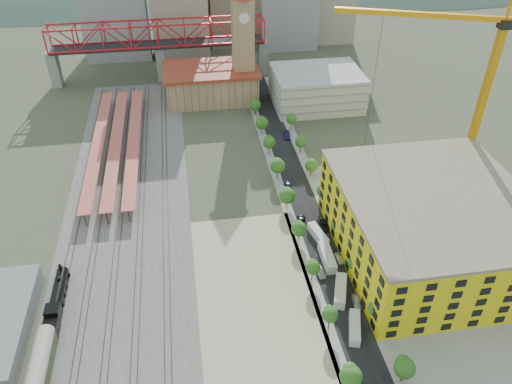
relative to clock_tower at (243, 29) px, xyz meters
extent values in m
plane|color=#474C38|center=(-8.00, -79.99, -28.70)|extent=(400.00, 400.00, 0.00)
cube|color=#605E59|center=(-44.00, -62.49, -28.67)|extent=(36.00, 165.00, 0.06)
cube|color=tan|center=(-12.00, -111.49, -28.67)|extent=(28.00, 67.00, 0.06)
cube|color=black|center=(8.00, -64.99, -28.67)|extent=(12.00, 170.00, 0.06)
cube|color=gray|center=(2.50, -64.99, -28.68)|extent=(3.00, 170.00, 0.04)
cube|color=gray|center=(13.50, -64.99, -28.68)|extent=(3.00, 170.00, 0.04)
cube|color=gray|center=(37.00, -99.99, -28.67)|extent=(50.00, 90.00, 0.06)
cube|color=#382B23|center=(-58.72, -62.49, -28.55)|extent=(0.12, 160.00, 0.18)
cube|color=#382B23|center=(-57.28, -62.49, -28.55)|extent=(0.12, 160.00, 0.18)
cube|color=#382B23|center=(-52.72, -62.49, -28.55)|extent=(0.12, 160.00, 0.18)
cube|color=#382B23|center=(-51.28, -62.49, -28.55)|extent=(0.12, 160.00, 0.18)
cube|color=#382B23|center=(-46.72, -62.49, -28.55)|extent=(0.12, 160.00, 0.18)
cube|color=#382B23|center=(-45.28, -62.49, -28.55)|extent=(0.12, 160.00, 0.18)
cube|color=#382B23|center=(-40.72, -62.49, -28.55)|extent=(0.12, 160.00, 0.18)
cube|color=#382B23|center=(-39.28, -62.49, -28.55)|extent=(0.12, 160.00, 0.18)
cube|color=#382B23|center=(-33.72, -62.49, -28.55)|extent=(0.12, 160.00, 0.18)
cube|color=#382B23|center=(-32.28, -62.49, -28.55)|extent=(0.12, 160.00, 0.18)
cube|color=#D05950|center=(-55.00, -34.99, -24.70)|extent=(4.00, 80.00, 0.25)
cylinder|color=black|center=(-55.00, -34.99, -26.70)|extent=(0.24, 0.24, 4.00)
cube|color=#D05950|center=(-49.00, -34.99, -24.70)|extent=(4.00, 80.00, 0.25)
cylinder|color=black|center=(-49.00, -34.99, -26.70)|extent=(0.24, 0.24, 4.00)
cube|color=#D05950|center=(-43.00, -34.99, -24.70)|extent=(4.00, 80.00, 0.25)
cylinder|color=black|center=(-43.00, -34.99, -26.70)|extent=(0.24, 0.24, 4.00)
cube|color=tan|center=(-13.00, 2.01, -22.70)|extent=(36.00, 22.00, 12.00)
cube|color=maroon|center=(-13.00, 2.01, -16.20)|extent=(38.00, 24.00, 1.20)
cube|color=tan|center=(0.00, 0.01, -8.70)|extent=(8.00, 8.00, 40.00)
cylinder|color=white|center=(0.00, -4.09, 5.30)|extent=(4.00, 0.30, 4.00)
cube|color=silver|center=(28.00, -9.99, -21.70)|extent=(34.00, 26.00, 14.00)
cube|color=gray|center=(-78.00, 25.01, -21.20)|extent=(4.00, 6.00, 15.00)
cube|color=gray|center=(12.00, 25.01, -21.20)|extent=(4.00, 6.00, 15.00)
cube|color=gray|center=(-33.00, 25.01, -21.20)|extent=(4.00, 6.00, 15.00)
cube|color=black|center=(-33.00, 25.01, -13.20)|extent=(90.00, 9.00, 1.00)
cube|color=yellow|center=(34.00, -99.99, -19.70)|extent=(44.00, 50.00, 18.00)
cube|color=gray|center=(34.00, -99.99, -10.30)|extent=(44.60, 50.60, 0.80)
cube|color=#9EA0A3|center=(-53.00, 60.01, -9.70)|extent=(30.00, 25.00, 38.00)
cube|color=#B2A58C|center=(-23.00, 55.01, -2.70)|extent=(26.00, 22.00, 52.00)
cube|color=gray|center=(4.00, 70.01, -13.70)|extent=(24.00, 24.00, 30.00)
cube|color=brown|center=(-10.00, 80.01, -15.70)|extent=(20.00, 20.00, 26.00)
ellipsoid|color=#4C6B59|center=(-88.00, 180.01, -96.70)|extent=(396.00, 216.00, 180.00)
ellipsoid|color=#4C6B59|center=(32.00, 180.01, -120.70)|extent=(484.00, 264.00, 220.00)
ellipsoid|color=#4C6B59|center=(152.00, 180.01, -98.70)|extent=(418.00, 228.00, 190.00)
cylinder|color=black|center=(-58.00, -101.26, -26.04)|extent=(2.77, 13.28, 2.77)
cube|color=black|center=(-58.00, -108.45, -25.82)|extent=(3.10, 3.32, 3.54)
cylinder|color=black|center=(-58.00, -95.73, -24.05)|extent=(0.77, 0.77, 1.77)
sphere|color=black|center=(-58.00, -99.05, -24.60)|extent=(1.11, 1.11, 1.11)
cone|color=black|center=(-58.00, -93.74, -27.70)|extent=(2.88, 1.77, 2.88)
cube|color=black|center=(-58.00, -113.43, -26.48)|extent=(3.10, 6.64, 3.10)
cube|color=#28351D|center=(-58.00, -124.26, -26.04)|extent=(3.21, 19.91, 3.54)
cylinder|color=#ADA899|center=(-58.00, -124.26, -24.16)|extent=(3.43, 19.91, 3.43)
cube|color=orange|center=(55.96, -75.10, -3.66)|extent=(1.78, 1.78, 50.08)
cube|color=black|center=(55.96, -75.10, 22.50)|extent=(2.78, 2.78, 2.23)
cube|color=orange|center=(36.16, -67.67, 23.61)|extent=(40.06, 16.11, 1.34)
cube|color=orange|center=(55.96, -75.10, 28.06)|extent=(0.56, 0.56, 8.90)
cube|color=silver|center=(8.00, -121.57, -27.49)|extent=(4.82, 9.09, 2.41)
cube|color=silver|center=(8.00, -110.66, -27.36)|extent=(5.70, 10.10, 2.68)
cube|color=silver|center=(8.00, -99.03, -27.32)|extent=(2.83, 10.13, 2.76)
cube|color=silver|center=(8.00, -89.88, -27.50)|extent=(4.17, 9.05, 2.40)
imported|color=#9B9A9F|center=(5.00, -103.19, -27.95)|extent=(2.20, 4.70, 1.49)
imported|color=black|center=(5.00, -83.22, -27.96)|extent=(3.22, 5.63, 1.48)
imported|color=navy|center=(5.00, -65.56, -28.03)|extent=(1.96, 4.60, 1.32)
imported|color=silver|center=(11.00, -114.20, -27.91)|extent=(2.44, 4.82, 1.57)
imported|color=#ABAAB0|center=(11.00, -99.31, -28.04)|extent=(1.88, 4.13, 1.31)
imported|color=black|center=(11.00, -85.81, -27.99)|extent=(2.98, 5.32, 1.41)
imported|color=navy|center=(11.00, -34.59, -27.91)|extent=(3.04, 5.72, 1.58)
camera|label=1|loc=(-24.70, -188.65, 61.75)|focal=35.00mm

